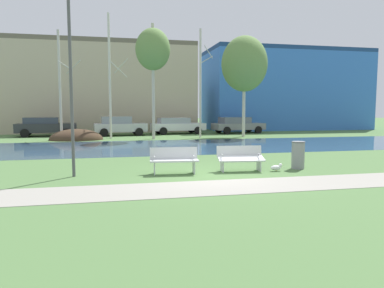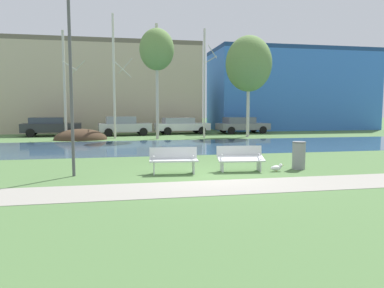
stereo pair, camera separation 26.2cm
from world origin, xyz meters
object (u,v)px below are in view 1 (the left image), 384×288
(seagull, at_px, (276,167))
(parked_hatch_third_white, at_px, (177,125))
(parked_van_nearest_dark, at_px, (45,126))
(parked_wagon_fourth_grey, at_px, (237,125))
(streetlamp, at_px, (70,52))
(trash_bin, at_px, (298,155))
(parked_sedan_second_silver, at_px, (119,126))
(bench_right, at_px, (240,158))
(bench_left, at_px, (174,160))

(seagull, height_order, parked_hatch_third_white, parked_hatch_third_white)
(parked_van_nearest_dark, relative_size, parked_wagon_fourth_grey, 1.00)
(streetlamp, xyz_separation_m, parked_van_nearest_dark, (-4.00, 18.28, -3.12))
(seagull, bearing_deg, streetlamp, 176.05)
(trash_bin, distance_m, parked_sedan_second_silver, 18.92)
(bench_right, distance_m, seagull, 1.30)
(bench_right, distance_m, streetlamp, 6.53)
(seagull, relative_size, parked_hatch_third_white, 0.10)
(bench_right, xyz_separation_m, parked_van_nearest_dark, (-9.55, 18.46, 0.32))
(bench_right, bearing_deg, seagull, -13.26)
(bench_left, xyz_separation_m, streetlamp, (-3.22, 0.18, 3.44))
(parked_hatch_third_white, height_order, parked_wagon_fourth_grey, parked_wagon_fourth_grey)
(streetlamp, relative_size, parked_hatch_third_white, 1.26)
(parked_hatch_third_white, distance_m, parked_wagon_fourth_grey, 5.40)
(trash_bin, relative_size, streetlamp, 0.17)
(bench_left, bearing_deg, parked_sedan_second_silver, 94.78)
(streetlamp, relative_size, parked_wagon_fourth_grey, 1.27)
(streetlamp, height_order, parked_hatch_third_white, streetlamp)
(bench_right, bearing_deg, parked_sedan_second_silver, 102.03)
(seagull, relative_size, streetlamp, 0.08)
(bench_left, relative_size, trash_bin, 1.65)
(parked_van_nearest_dark, distance_m, parked_hatch_third_white, 10.62)
(seagull, bearing_deg, parked_hatch_third_white, 90.47)
(trash_bin, distance_m, seagull, 1.11)
(streetlamp, relative_size, parked_sedan_second_silver, 1.38)
(seagull, distance_m, parked_wagon_fourth_grey, 19.62)
(parked_wagon_fourth_grey, bearing_deg, trash_bin, -102.90)
(streetlamp, bearing_deg, parked_sedan_second_silver, 84.49)
(seagull, xyz_separation_m, parked_hatch_third_white, (-0.16, 19.14, 0.61))
(parked_sedan_second_silver, bearing_deg, seagull, -74.54)
(trash_bin, bearing_deg, parked_van_nearest_dark, 122.54)
(streetlamp, bearing_deg, trash_bin, -1.05)
(trash_bin, xyz_separation_m, seagull, (-0.99, -0.33, -0.38))
(trash_bin, relative_size, parked_wagon_fourth_grey, 0.21)
(seagull, bearing_deg, parked_sedan_second_silver, 105.46)
(parked_hatch_third_white, bearing_deg, parked_van_nearest_dark, -177.85)
(seagull, relative_size, parked_wagon_fourth_grey, 0.10)
(bench_right, relative_size, parked_van_nearest_dark, 0.35)
(parked_sedan_second_silver, bearing_deg, streetlamp, -95.51)
(streetlamp, xyz_separation_m, parked_hatch_third_white, (6.61, 18.68, -3.16))
(bench_left, bearing_deg, parked_wagon_fourth_grey, 64.72)
(bench_right, height_order, parked_hatch_third_white, parked_hatch_third_white)
(parked_hatch_third_white, bearing_deg, bench_right, -93.23)
(bench_left, relative_size, streetlamp, 0.28)
(seagull, distance_m, parked_hatch_third_white, 19.15)
(parked_wagon_fourth_grey, bearing_deg, streetlamp, -123.08)
(bench_left, xyz_separation_m, parked_van_nearest_dark, (-7.22, 18.46, 0.32))
(bench_left, bearing_deg, bench_right, 0.00)
(bench_left, relative_size, parked_hatch_third_white, 0.35)
(parked_sedan_second_silver, bearing_deg, parked_wagon_fourth_grey, 3.59)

